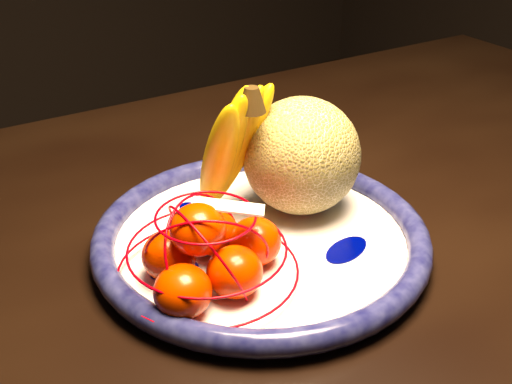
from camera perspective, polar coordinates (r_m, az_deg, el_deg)
dining_table at (r=0.88m, az=5.40°, el=-5.05°), size 1.54×0.98×0.75m
fruit_bowl at (r=0.73m, az=0.44°, el=-4.10°), size 0.38×0.38×0.03m
cantaloupe at (r=0.76m, az=4.06°, el=3.23°), size 0.14×0.14×0.14m
banana_bunch at (r=0.73m, az=-2.54°, el=4.12°), size 0.11×0.12×0.18m
mandarin_bag at (r=0.65m, az=-4.22°, el=-5.45°), size 0.21×0.21×0.12m
price_tag at (r=0.63m, az=-2.49°, el=-1.28°), size 0.07×0.07×0.01m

